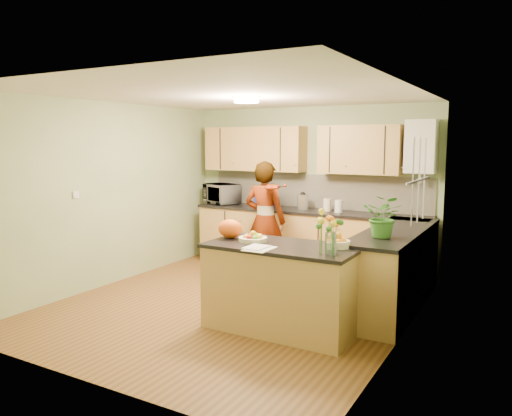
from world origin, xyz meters
The scene contains 28 objects.
floor centered at (0.00, 0.00, 0.00)m, with size 4.50×4.50×0.00m, color brown.
ceiling centered at (0.00, 0.00, 2.50)m, with size 4.00×4.50×0.02m, color silver.
wall_back centered at (0.00, 2.25, 1.25)m, with size 4.00×0.02×2.50m, color gray.
wall_front centered at (0.00, -2.25, 1.25)m, with size 4.00×0.02×2.50m, color gray.
wall_left centered at (-2.00, 0.00, 1.25)m, with size 0.02×4.50×2.50m, color gray.
wall_right centered at (2.00, 0.00, 1.25)m, with size 0.02×4.50×2.50m, color gray.
back_counter centered at (0.10, 1.95, 0.47)m, with size 3.64×0.62×0.94m.
right_counter centered at (1.70, 0.85, 0.47)m, with size 0.62×2.24×0.94m.
splashback centered at (0.10, 2.23, 1.20)m, with size 3.60×0.02×0.52m, color beige.
upper_cabinets centered at (-0.18, 2.08, 1.85)m, with size 3.20×0.34×0.70m.
boiler centered at (1.70, 2.09, 1.90)m, with size 0.40×0.30×0.86m.
window_right centered at (1.99, 0.60, 1.55)m, with size 0.01×1.30×1.05m.
light_switch centered at (-1.99, -0.60, 1.30)m, with size 0.02×0.09×0.09m, color silver.
ceiling_lamp centered at (0.00, 0.30, 2.46)m, with size 0.30×0.30×0.07m.
peninsula_island centered at (0.84, -0.40, 0.45)m, with size 1.58×0.81×0.91m.
fruit_dish centered at (0.49, -0.40, 0.95)m, with size 0.30×0.30×0.11m.
orange_bowl centered at (1.39, -0.25, 0.97)m, with size 0.25×0.25×0.14m.
flower_vase centered at (1.44, -0.58, 1.22)m, with size 0.25×0.25×0.47m.
orange_bag centered at (0.17, -0.35, 1.01)m, with size 0.28×0.23×0.21m, color #E15712.
papers centered at (0.74, -0.70, 0.91)m, with size 0.24×0.33×0.01m, color white.
violinist centered at (-0.24, 1.22, 0.85)m, with size 0.62×0.41×1.70m, color #E2AC8A.
violin centered at (-0.04, 1.00, 1.36)m, with size 0.56×0.23×0.11m, color #581405, non-canonical shape.
microwave centered at (-1.47, 1.97, 1.10)m, with size 0.59×0.40×0.33m, color silver.
blue_box centered at (-0.64, 1.96, 1.06)m, with size 0.31×0.23×0.25m, color navy.
kettle centered at (0.02, 1.95, 1.07)m, with size 0.17×0.17×0.31m.
jar_cream centered at (0.40, 1.98, 1.03)m, with size 0.12×0.12×0.18m, color beige.
jar_white centered at (0.60, 1.93, 1.03)m, with size 0.12×0.12×0.18m, color silver.
potted_plant centered at (1.70, 0.31, 1.17)m, with size 0.42×0.36×0.46m, color #327226.
Camera 1 is at (3.10, -4.95, 1.96)m, focal length 35.00 mm.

